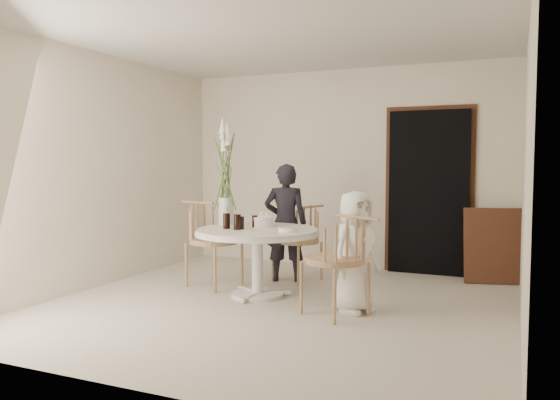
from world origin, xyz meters
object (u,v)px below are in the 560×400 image
at_px(chair_left, 205,231).
at_px(birthday_cake, 262,222).
at_px(flower_vase, 226,174).
at_px(boy, 355,252).
at_px(chair_right, 346,251).
at_px(table, 257,239).
at_px(girl, 286,223).
at_px(chair_far, 304,232).

xyz_separation_m(chair_left, birthday_cake, (0.76, -0.06, 0.15)).
height_order(chair_left, flower_vase, flower_vase).
bearing_deg(birthday_cake, chair_left, 175.43).
relative_size(boy, flower_vase, 0.95).
bearing_deg(chair_right, chair_left, -82.37).
distance_m(table, boy, 1.14).
height_order(table, chair_right, chair_right).
distance_m(boy, birthday_cake, 1.24).
xyz_separation_m(boy, birthday_cake, (-1.17, 0.38, 0.20)).
xyz_separation_m(table, birthday_cake, (-0.04, 0.20, 0.17)).
distance_m(chair_left, girl, 0.97).
bearing_deg(table, chair_right, -21.04).
xyz_separation_m(chair_far, chair_left, (-0.95, -0.76, 0.05)).
bearing_deg(chair_far, table, -77.85).
xyz_separation_m(table, chair_left, (-0.80, 0.26, 0.02)).
relative_size(chair_far, flower_vase, 0.74).
bearing_deg(girl, table, 72.47).
relative_size(table, chair_left, 1.35).
bearing_deg(chair_right, chair_far, -119.04).
xyz_separation_m(chair_far, girl, (-0.17, -0.19, 0.12)).
relative_size(chair_right, birthday_cake, 4.16).
xyz_separation_m(chair_far, chair_right, (0.96, -1.44, 0.04)).
distance_m(table, birthday_cake, 0.26).
xyz_separation_m(girl, birthday_cake, (-0.02, -0.62, 0.07)).
xyz_separation_m(chair_right, boy, (0.02, 0.25, -0.04)).
bearing_deg(girl, chair_far, -149.31).
height_order(chair_right, boy, boy).
bearing_deg(table, chair_left, 162.23).
distance_m(chair_far, chair_left, 1.22).
relative_size(chair_left, boy, 0.84).
bearing_deg(table, chair_far, 81.69).
height_order(chair_right, flower_vase, flower_vase).
height_order(boy, birthday_cake, boy).
height_order(table, chair_left, chair_left).
bearing_deg(girl, chair_left, 16.95).
distance_m(chair_far, flower_vase, 1.26).
height_order(chair_far, girl, girl).
bearing_deg(chair_far, flower_vase, -108.90).
height_order(chair_far, birthday_cake, chair_far).
relative_size(chair_far, boy, 0.78).
distance_m(chair_far, boy, 1.55).
bearing_deg(boy, table, 104.19).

